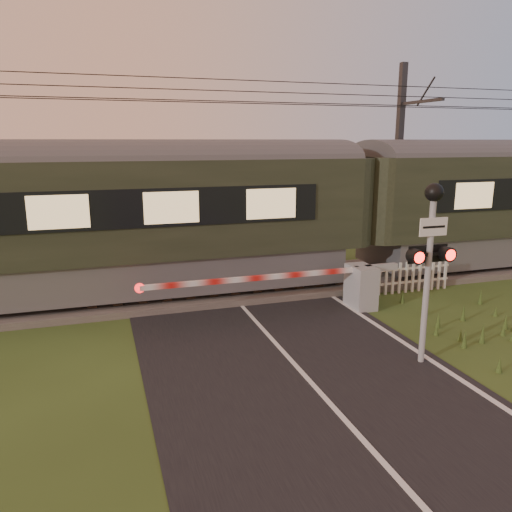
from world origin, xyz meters
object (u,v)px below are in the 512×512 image
object	(u,v)px
picket_fence	(400,278)
crossing_signal	(430,242)
boom_gate	(351,285)
catenary_mast	(399,160)
train	(353,208)

from	to	relation	value
picket_fence	crossing_signal	bearing A→B (deg)	-118.11
boom_gate	crossing_signal	bearing A→B (deg)	-93.57
picket_fence	catenary_mast	bearing A→B (deg)	59.29
train	picket_fence	bearing A→B (deg)	-72.28
boom_gate	catenary_mast	distance (m)	7.36
picket_fence	catenary_mast	size ratio (longest dim) A/B	0.48
train	picket_fence	size ratio (longest dim) A/B	12.90
picket_fence	catenary_mast	xyz separation A→B (m)	(2.45, 4.12, 3.26)
train	picket_fence	world-z (taller)	train
train	crossing_signal	bearing A→B (deg)	-105.20
catenary_mast	picket_fence	bearing A→B (deg)	-120.71
train	picket_fence	xyz separation A→B (m)	(0.60, -1.89, -1.88)
picket_fence	catenary_mast	distance (m)	5.80
boom_gate	picket_fence	bearing A→B (deg)	21.41
boom_gate	picket_fence	size ratio (longest dim) A/B	2.04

